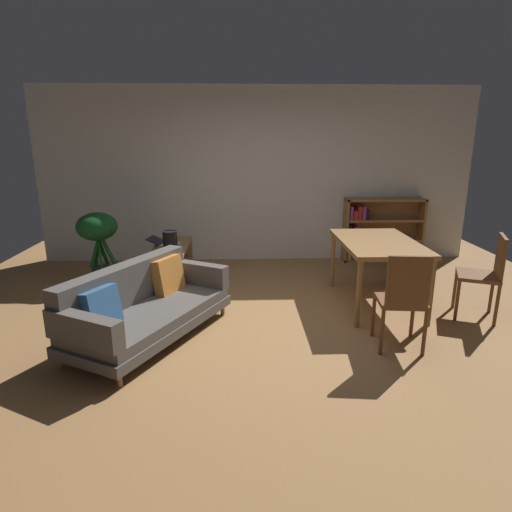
{
  "coord_description": "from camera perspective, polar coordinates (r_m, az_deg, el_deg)",
  "views": [
    {
      "loc": [
        -0.29,
        -4.19,
        1.95
      ],
      "look_at": [
        -0.1,
        0.35,
        0.69
      ],
      "focal_mm": 30.35,
      "sensor_mm": 36.0,
      "label": 1
    }
  ],
  "objects": [
    {
      "name": "back_wall_panel",
      "position": [
        6.92,
        0.09,
        10.54
      ],
      "size": [
        6.8,
        0.1,
        2.7
      ],
      "primitive_type": "cube",
      "color": "silver",
      "rests_on": "ground_plane"
    },
    {
      "name": "potted_floor_plant",
      "position": [
        6.22,
        -20.16,
        2.94
      ],
      "size": [
        0.54,
        0.54,
        0.97
      ],
      "color": "#333338",
      "rests_on": "ground_plane"
    },
    {
      "name": "dining_chair_near",
      "position": [
        5.31,
        28.07,
        -1.81
      ],
      "size": [
        0.56,
        0.57,
        0.94
      ],
      "color": "brown",
      "rests_on": "ground_plane"
    },
    {
      "name": "fabric_couch",
      "position": [
        4.45,
        -14.6,
        -6.24
      ],
      "size": [
        1.54,
        1.95,
        0.72
      ],
      "color": "olive",
      "rests_on": "ground_plane"
    },
    {
      "name": "desk_speaker",
      "position": [
        5.72,
        -11.24,
        2.0
      ],
      "size": [
        0.19,
        0.19,
        0.25
      ],
      "color": "black",
      "rests_on": "media_console"
    },
    {
      "name": "open_laptop",
      "position": [
        6.03,
        -11.94,
        1.68
      ],
      "size": [
        0.46,
        0.36,
        0.1
      ],
      "color": "silver",
      "rests_on": "media_console"
    },
    {
      "name": "dining_table",
      "position": [
        5.22,
        15.79,
        1.12
      ],
      "size": [
        0.86,
        1.38,
        0.78
      ],
      "color": "olive",
      "rests_on": "ground_plane"
    },
    {
      "name": "bookshelf",
      "position": [
        7.23,
        15.75,
        3.43
      ],
      "size": [
        1.26,
        0.28,
        1.01
      ],
      "color": "olive",
      "rests_on": "ground_plane"
    },
    {
      "name": "media_console",
      "position": [
        6.0,
        -11.09,
        -1.27
      ],
      "size": [
        0.45,
        1.21,
        0.52
      ],
      "color": "olive",
      "rests_on": "ground_plane"
    },
    {
      "name": "dining_chair_far",
      "position": [
        4.2,
        18.79,
        -5.1
      ],
      "size": [
        0.46,
        0.47,
        0.95
      ],
      "color": "brown",
      "rests_on": "ground_plane"
    },
    {
      "name": "ground_plane",
      "position": [
        4.63,
        1.49,
        -9.38
      ],
      "size": [
        8.16,
        8.16,
        0.0
      ],
      "primitive_type": "plane",
      "color": "#9E7042"
    }
  ]
}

